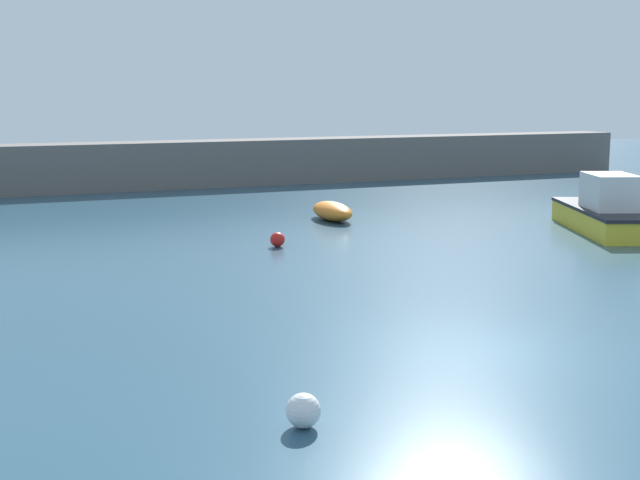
# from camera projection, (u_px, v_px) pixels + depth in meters

# --- Properties ---
(ground_plane) EXTENTS (120.00, 120.00, 0.20)m
(ground_plane) POSITION_uv_depth(u_px,v_px,m) (486.00, 355.00, 17.78)
(ground_plane) COLOR #284C60
(harbor_breakwater) EXTENTS (59.27, 2.50, 2.45)m
(harbor_breakwater) POSITION_uv_depth(u_px,v_px,m) (144.00, 166.00, 46.51)
(harbor_breakwater) COLOR #66605B
(harbor_breakwater) RESTS_ON ground_plane
(open_tender_yellow) EXTENTS (1.36, 3.05, 0.73)m
(open_tender_yellow) POSITION_uv_depth(u_px,v_px,m) (332.00, 211.00, 35.40)
(open_tender_yellow) COLOR orange
(open_tender_yellow) RESTS_ON ground_plane
(cabin_cruiser_white) EXTENTS (4.37, 6.82, 2.15)m
(cabin_cruiser_white) POSITION_uv_depth(u_px,v_px,m) (606.00, 212.00, 32.43)
(cabin_cruiser_white) COLOR yellow
(cabin_cruiser_white) RESTS_ON ground_plane
(mooring_buoy_red) EXTENTS (0.49, 0.49, 0.49)m
(mooring_buoy_red) POSITION_uv_depth(u_px,v_px,m) (277.00, 240.00, 29.39)
(mooring_buoy_red) COLOR red
(mooring_buoy_red) RESTS_ON ground_plane
(mooring_buoy_white) EXTENTS (0.54, 0.54, 0.54)m
(mooring_buoy_white) POSITION_uv_depth(u_px,v_px,m) (303.00, 411.00, 13.63)
(mooring_buoy_white) COLOR white
(mooring_buoy_white) RESTS_ON ground_plane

